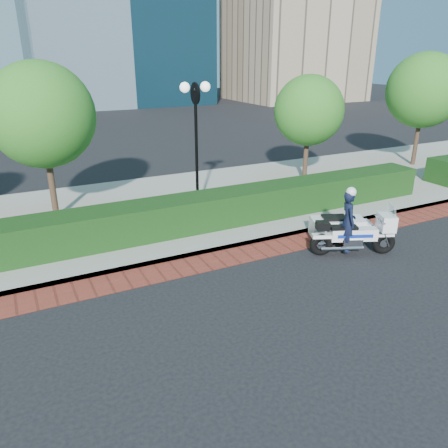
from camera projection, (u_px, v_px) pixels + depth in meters
name	position (u px, v px, depth m)	size (l,w,h in m)	color
ground	(247.00, 284.00, 10.48)	(120.00, 120.00, 0.00)	black
brick_strip	(219.00, 260.00, 11.73)	(60.00, 1.00, 0.01)	maroon
sidewalk	(163.00, 208.00, 15.44)	(60.00, 8.00, 0.15)	gray
hedge_main	(188.00, 213.00, 13.24)	(18.00, 1.20, 1.00)	black
lamppost	(196.00, 127.00, 14.15)	(1.02, 0.70, 4.21)	black
tree_b	(42.00, 115.00, 13.17)	(3.20, 3.20, 4.89)	#332319
tree_c	(309.00, 111.00, 17.51)	(2.80, 2.80, 4.30)	#332319
tree_d	(424.00, 91.00, 20.04)	(3.40, 3.40, 5.16)	#332319
police_motorcycle	(346.00, 228.00, 12.13)	(2.27, 2.13, 1.93)	black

